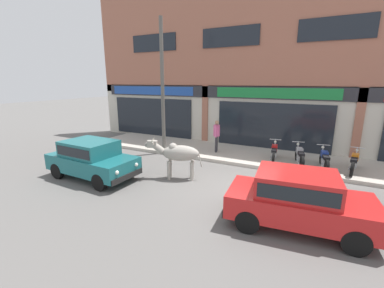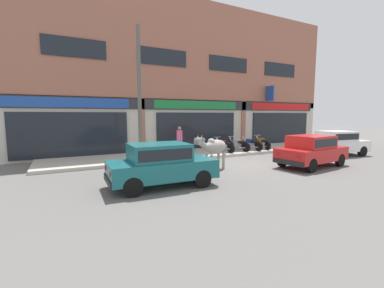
{
  "view_description": "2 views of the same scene",
  "coord_description": "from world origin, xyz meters",
  "px_view_note": "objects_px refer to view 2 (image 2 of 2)",
  "views": [
    {
      "loc": [
        2.42,
        -8.25,
        3.66
      ],
      "look_at": [
        -2.38,
        1.0,
        1.08
      ],
      "focal_mm": 24.0,
      "sensor_mm": 36.0,
      "label": 1
    },
    {
      "loc": [
        -8.26,
        -9.68,
        2.41
      ],
      "look_at": [
        -2.74,
        1.0,
        1.04
      ],
      "focal_mm": 24.0,
      "sensor_mm": 36.0,
      "label": 2
    }
  ],
  "objects_px": {
    "car_2": "(311,149)",
    "motorcycle_2": "(251,144)",
    "motorcycle_1": "(238,145)",
    "motorcycle_0": "(224,146)",
    "car_0": "(337,142)",
    "motorcycle_3": "(262,143)",
    "utility_pole": "(139,95)",
    "cow": "(214,147)",
    "car_1": "(161,163)",
    "pedestrian": "(179,137)"
  },
  "relations": [
    {
      "from": "car_2",
      "to": "motorcycle_2",
      "type": "height_order",
      "value": "car_2"
    },
    {
      "from": "car_2",
      "to": "motorcycle_1",
      "type": "bearing_deg",
      "value": 94.53
    },
    {
      "from": "motorcycle_0",
      "to": "motorcycle_2",
      "type": "bearing_deg",
      "value": -3.49
    },
    {
      "from": "car_0",
      "to": "motorcycle_3",
      "type": "height_order",
      "value": "car_0"
    },
    {
      "from": "car_2",
      "to": "motorcycle_2",
      "type": "relative_size",
      "value": 2.07
    },
    {
      "from": "motorcycle_0",
      "to": "utility_pole",
      "type": "bearing_deg",
      "value": -172.38
    },
    {
      "from": "motorcycle_2",
      "to": "motorcycle_3",
      "type": "distance_m",
      "value": 1.05
    },
    {
      "from": "cow",
      "to": "car_0",
      "type": "bearing_deg",
      "value": -0.05
    },
    {
      "from": "car_0",
      "to": "utility_pole",
      "type": "distance_m",
      "value": 11.61
    },
    {
      "from": "car_2",
      "to": "utility_pole",
      "type": "bearing_deg",
      "value": 148.03
    },
    {
      "from": "motorcycle_1",
      "to": "motorcycle_2",
      "type": "height_order",
      "value": "same"
    },
    {
      "from": "car_1",
      "to": "motorcycle_3",
      "type": "xyz_separation_m",
      "value": [
        8.96,
        4.92,
        -0.27
      ]
    },
    {
      "from": "car_1",
      "to": "car_2",
      "type": "xyz_separation_m",
      "value": [
        7.36,
        -0.07,
        0.0
      ]
    },
    {
      "from": "car_2",
      "to": "motorcycle_3",
      "type": "height_order",
      "value": "car_2"
    },
    {
      "from": "cow",
      "to": "pedestrian",
      "type": "relative_size",
      "value": 1.28
    },
    {
      "from": "motorcycle_0",
      "to": "motorcycle_1",
      "type": "distance_m",
      "value": 1.06
    },
    {
      "from": "motorcycle_0",
      "to": "motorcycle_3",
      "type": "bearing_deg",
      "value": 0.02
    },
    {
      "from": "cow",
      "to": "motorcycle_3",
      "type": "bearing_deg",
      "value": 30.27
    },
    {
      "from": "car_2",
      "to": "cow",
      "type": "bearing_deg",
      "value": 161.03
    },
    {
      "from": "car_2",
      "to": "car_1",
      "type": "bearing_deg",
      "value": 179.44
    },
    {
      "from": "car_2",
      "to": "motorcycle_3",
      "type": "distance_m",
      "value": 5.25
    },
    {
      "from": "motorcycle_0",
      "to": "motorcycle_1",
      "type": "relative_size",
      "value": 1.02
    },
    {
      "from": "cow",
      "to": "motorcycle_2",
      "type": "bearing_deg",
      "value": 34.31
    },
    {
      "from": "motorcycle_1",
      "to": "utility_pole",
      "type": "xyz_separation_m",
      "value": [
        -6.45,
        -0.71,
        2.82
      ]
    },
    {
      "from": "motorcycle_2",
      "to": "motorcycle_3",
      "type": "height_order",
      "value": "same"
    },
    {
      "from": "cow",
      "to": "car_2",
      "type": "relative_size",
      "value": 0.55
    },
    {
      "from": "cow",
      "to": "car_2",
      "type": "height_order",
      "value": "cow"
    },
    {
      "from": "car_0",
      "to": "motorcycle_0",
      "type": "relative_size",
      "value": 2.08
    },
    {
      "from": "motorcycle_3",
      "to": "utility_pole",
      "type": "bearing_deg",
      "value": -175.11
    },
    {
      "from": "pedestrian",
      "to": "utility_pole",
      "type": "relative_size",
      "value": 0.25
    },
    {
      "from": "motorcycle_0",
      "to": "motorcycle_1",
      "type": "xyz_separation_m",
      "value": [
        1.06,
        -0.01,
        0.0
      ]
    },
    {
      "from": "pedestrian",
      "to": "car_2",
      "type": "bearing_deg",
      "value": -50.4
    },
    {
      "from": "car_1",
      "to": "motorcycle_1",
      "type": "relative_size",
      "value": 2.06
    },
    {
      "from": "motorcycle_2",
      "to": "pedestrian",
      "type": "xyz_separation_m",
      "value": [
        -4.88,
        0.36,
        0.6
      ]
    },
    {
      "from": "utility_pole",
      "to": "car_2",
      "type": "bearing_deg",
      "value": -31.97
    },
    {
      "from": "cow",
      "to": "car_2",
      "type": "bearing_deg",
      "value": -18.97
    },
    {
      "from": "motorcycle_1",
      "to": "car_2",
      "type": "bearing_deg",
      "value": -85.47
    },
    {
      "from": "motorcycle_2",
      "to": "pedestrian",
      "type": "relative_size",
      "value": 1.13
    },
    {
      "from": "car_1",
      "to": "car_2",
      "type": "relative_size",
      "value": 0.98
    },
    {
      "from": "car_1",
      "to": "motorcycle_0",
      "type": "height_order",
      "value": "car_1"
    },
    {
      "from": "cow",
      "to": "car_1",
      "type": "relative_size",
      "value": 0.56
    },
    {
      "from": "car_1",
      "to": "pedestrian",
      "type": "relative_size",
      "value": 2.29
    },
    {
      "from": "car_0",
      "to": "cow",
      "type": "bearing_deg",
      "value": 179.95
    },
    {
      "from": "cow",
      "to": "car_2",
      "type": "distance_m",
      "value": 4.63
    },
    {
      "from": "car_0",
      "to": "motorcycle_0",
      "type": "xyz_separation_m",
      "value": [
        -5.6,
        3.5,
        -0.27
      ]
    },
    {
      "from": "cow",
      "to": "car_0",
      "type": "xyz_separation_m",
      "value": [
        8.52,
        -0.01,
        -0.19
      ]
    },
    {
      "from": "car_2",
      "to": "pedestrian",
      "type": "bearing_deg",
      "value": 129.6
    },
    {
      "from": "motorcycle_3",
      "to": "motorcycle_0",
      "type": "bearing_deg",
      "value": -179.98
    },
    {
      "from": "motorcycle_0",
      "to": "motorcycle_1",
      "type": "height_order",
      "value": "same"
    },
    {
      "from": "car_1",
      "to": "motorcycle_3",
      "type": "height_order",
      "value": "car_1"
    }
  ]
}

